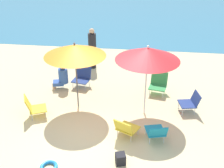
% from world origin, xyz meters
% --- Properties ---
extents(ground_plane, '(40.00, 40.00, 0.00)m').
position_xyz_m(ground_plane, '(0.00, 0.00, 0.00)').
color(ground_plane, beige).
extents(sea_water, '(40.00, 16.00, 0.01)m').
position_xyz_m(sea_water, '(0.00, 14.13, 0.00)').
color(sea_water, teal).
rests_on(sea_water, ground_plane).
extents(umbrella_orange, '(1.77, 1.77, 2.08)m').
position_xyz_m(umbrella_orange, '(-0.84, 1.05, 1.85)').
color(umbrella_orange, '#4C4C51').
rests_on(umbrella_orange, ground_plane).
extents(umbrella_red, '(1.78, 1.78, 2.12)m').
position_xyz_m(umbrella_red, '(1.18, 0.96, 1.88)').
color(umbrella_red, silver).
rests_on(umbrella_red, ground_plane).
extents(beach_chair_a, '(0.70, 0.72, 0.61)m').
position_xyz_m(beach_chair_a, '(0.74, -0.30, 0.32)').
color(beach_chair_a, gold).
rests_on(beach_chair_a, ground_plane).
extents(beach_chair_b, '(0.65, 0.66, 0.69)m').
position_xyz_m(beach_chair_b, '(1.61, 2.25, 0.35)').
color(beach_chair_b, '#33934C').
rests_on(beach_chair_b, ground_plane).
extents(beach_chair_c, '(0.59, 0.68, 0.57)m').
position_xyz_m(beach_chair_c, '(1.51, -0.35, 0.31)').
color(beach_chair_c, teal).
rests_on(beach_chair_c, ground_plane).
extents(beach_chair_d, '(0.72, 0.67, 0.68)m').
position_xyz_m(beach_chair_d, '(-1.98, 0.35, 0.34)').
color(beach_chair_d, gold).
rests_on(beach_chair_d, ground_plane).
extents(beach_chair_e, '(0.63, 0.60, 0.61)m').
position_xyz_m(beach_chair_e, '(2.54, 1.21, 0.33)').
color(beach_chair_e, navy).
rests_on(beach_chair_e, ground_plane).
extents(beach_chair_f, '(0.66, 0.67, 0.67)m').
position_xyz_m(beach_chair_f, '(-1.01, 2.41, 0.35)').
color(beach_chair_f, navy).
rests_on(beach_chair_f, ground_plane).
extents(person_a, '(0.31, 0.31, 1.60)m').
position_xyz_m(person_a, '(-0.93, 3.97, 0.81)').
color(person_a, black).
rests_on(person_a, ground_plane).
extents(person_b, '(0.55, 0.40, 0.92)m').
position_xyz_m(person_b, '(-1.65, 2.13, 0.45)').
color(person_b, '#2D519E').
rests_on(person_b, ground_plane).
extents(swim_ring, '(0.41, 0.41, 0.08)m').
position_xyz_m(swim_ring, '(-0.90, -1.63, 0.04)').
color(swim_ring, '#238CD8').
rests_on(swim_ring, ground_plane).
extents(beach_bag, '(0.28, 0.28, 0.26)m').
position_xyz_m(beach_bag, '(0.70, -1.25, 0.13)').
color(beach_bag, black).
rests_on(beach_bag, ground_plane).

